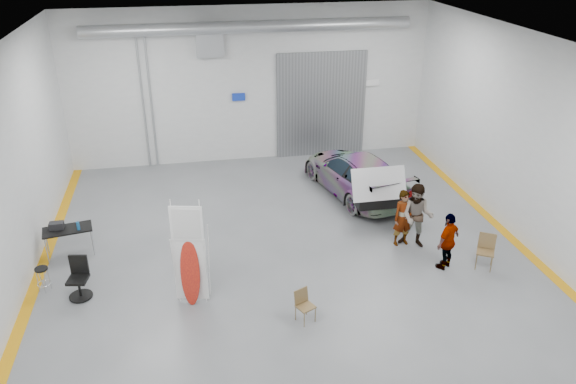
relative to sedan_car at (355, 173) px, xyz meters
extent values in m
plane|color=slate|center=(-3.11, -4.07, -0.73)|extent=(16.00, 16.00, 0.00)
cube|color=silver|center=(-10.11, -4.07, 2.27)|extent=(0.02, 16.00, 6.00)
cube|color=silver|center=(3.89, -4.07, 2.27)|extent=(0.02, 16.00, 6.00)
cube|color=silver|center=(-3.11, 3.93, 2.27)|extent=(14.00, 0.02, 6.00)
cube|color=silver|center=(-3.11, -4.07, 5.27)|extent=(14.00, 16.00, 0.02)
cube|color=gray|center=(-0.31, 3.85, 1.37)|extent=(3.60, 0.12, 4.20)
cube|color=#94979D|center=(-4.61, 3.85, 4.07)|extent=(1.00, 0.50, 1.20)
cylinder|color=#94979D|center=(-3.11, 3.33, 4.57)|extent=(11.90, 0.44, 0.44)
cube|color=#1633B3|center=(-3.61, 3.85, 1.87)|extent=(0.50, 0.04, 0.30)
cube|color=white|center=(1.69, 3.85, 2.17)|extent=(0.70, 0.04, 0.25)
cylinder|color=#94979D|center=(-6.91, 3.85, 1.77)|extent=(0.08, 0.08, 5.00)
cylinder|color=#94979D|center=(-7.21, 3.85, 1.77)|extent=(0.08, 0.08, 5.00)
cube|color=orange|center=(-9.96, -4.07, -0.73)|extent=(0.30, 16.00, 0.01)
cube|color=orange|center=(3.74, -4.07, -0.73)|extent=(0.30, 16.00, 0.01)
imported|color=white|center=(0.00, 0.00, 0.00)|extent=(3.11, 5.39, 1.47)
imported|color=#9A7A54|center=(0.33, -3.67, 0.13)|extent=(0.68, 0.49, 1.74)
imported|color=#43637B|center=(0.67, -3.84, 0.25)|extent=(1.20, 1.12, 1.97)
imported|color=#A25536|center=(1.05, -5.11, 0.11)|extent=(1.03, 0.87, 1.68)
cube|color=white|center=(-5.84, -5.39, 0.23)|extent=(0.80, 0.21, 1.73)
ellipsoid|color=red|center=(-5.84, -5.47, 0.18)|extent=(0.52, 0.33, 1.83)
cube|color=white|center=(-5.84, -5.41, 1.52)|extent=(0.78, 0.20, 0.91)
cylinder|color=white|center=(-6.17, -5.39, 0.71)|extent=(0.02, 0.02, 2.88)
cylinder|color=white|center=(-5.50, -5.39, 0.71)|extent=(0.02, 0.02, 2.88)
cube|color=brown|center=(-3.26, -6.67, -0.32)|extent=(0.51, 0.51, 0.04)
cube|color=brown|center=(-3.26, -6.49, -0.10)|extent=(0.39, 0.24, 0.37)
cube|color=brown|center=(2.10, -5.32, -0.24)|extent=(0.62, 0.62, 0.04)
cube|color=brown|center=(2.10, -5.11, 0.01)|extent=(0.44, 0.32, 0.44)
cylinder|color=black|center=(-9.65, -4.17, -0.08)|extent=(0.33, 0.33, 0.05)
torus|color=silver|center=(-9.65, -4.17, -0.52)|extent=(0.35, 0.35, 0.02)
cylinder|color=#94979D|center=(-9.85, -2.73, -0.34)|extent=(0.03, 0.03, 0.80)
cylinder|color=#94979D|center=(-8.63, -2.73, -0.34)|extent=(0.03, 0.03, 0.80)
cylinder|color=#94979D|center=(-9.85, -2.17, -0.34)|extent=(0.03, 0.03, 0.80)
cylinder|color=#94979D|center=(-8.63, -2.17, -0.34)|extent=(0.03, 0.03, 0.80)
cube|color=black|center=(-9.24, -2.45, 0.09)|extent=(1.43, 0.89, 0.04)
cylinder|color=#195996|center=(-8.91, -2.56, 0.23)|extent=(0.09, 0.09, 0.24)
cube|color=black|center=(-9.52, -2.39, 0.21)|extent=(0.39, 0.24, 0.20)
cylinder|color=black|center=(-8.69, -4.67, -0.69)|extent=(0.59, 0.59, 0.04)
cylinder|color=black|center=(-8.69, -4.67, -0.44)|extent=(0.06, 0.06, 0.50)
cube|color=black|center=(-8.69, -4.67, -0.19)|extent=(0.56, 0.56, 0.07)
cube|color=black|center=(-8.69, -4.44, 0.12)|extent=(0.47, 0.14, 0.52)
cube|color=silver|center=(0.00, -2.28, 0.75)|extent=(1.71, 1.04, 0.04)
camera|label=1|loc=(-5.71, -17.24, 7.90)|focal=35.00mm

